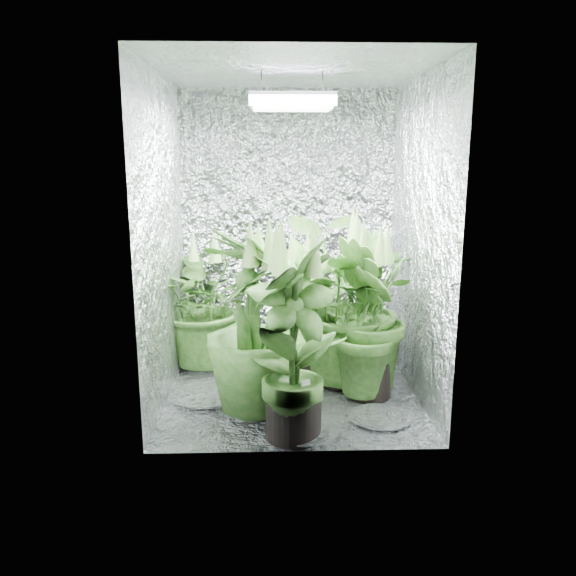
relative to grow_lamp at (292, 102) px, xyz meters
The scene contains 13 objects.
ground 1.83m from the grow_lamp, ahead, with size 1.60×1.60×0.00m, color silver.
walls 0.83m from the grow_lamp, ahead, with size 1.62×1.62×2.00m.
ceiling 0.17m from the grow_lamp, ahead, with size 1.60×1.60×0.01m, color silver.
grow_lamp is the anchor object (origin of this frame).
plant_a 1.57m from the grow_lamp, 140.71° to the left, with size 1.06×1.06×0.99m.
plant_b 1.35m from the grow_lamp, 56.96° to the left, with size 0.69×0.69×1.04m.
plant_c 1.45m from the grow_lamp, 37.61° to the left, with size 0.60×0.60×1.09m.
plant_d 1.33m from the grow_lamp, 126.64° to the right, with size 0.84×0.84×1.18m.
plant_e 1.31m from the grow_lamp, 18.83° to the left, with size 1.11×1.11×1.19m.
plant_f 1.43m from the grow_lamp, 91.23° to the right, with size 0.80×0.80×1.19m.
plant_g 1.40m from the grow_lamp, 11.51° to the right, with size 0.65×0.65×1.12m.
circulation_fan 1.82m from the grow_lamp, 38.18° to the left, with size 0.18×0.33×0.38m.
plant_label 1.67m from the grow_lamp, 85.62° to the right, with size 0.05×0.01×0.08m, color white.
Camera 1 is at (-0.14, -3.47, 1.48)m, focal length 35.00 mm.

